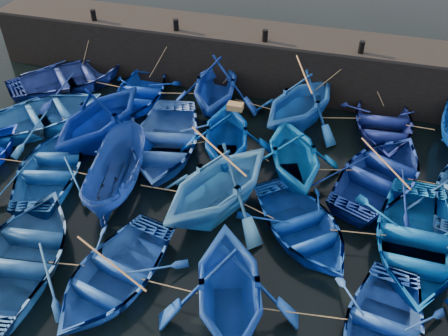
# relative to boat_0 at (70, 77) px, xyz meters

# --- Properties ---
(ground) EXTENTS (120.00, 120.00, 0.00)m
(ground) POSITION_rel_boat_0_xyz_m (8.66, -7.73, -0.56)
(ground) COLOR black
(ground) RESTS_ON ground
(quay_wall) EXTENTS (26.00, 2.50, 2.50)m
(quay_wall) POSITION_rel_boat_0_xyz_m (8.66, 2.77, 0.69)
(quay_wall) COLOR black
(quay_wall) RESTS_ON ground
(quay_top) EXTENTS (26.00, 2.50, 0.12)m
(quay_top) POSITION_rel_boat_0_xyz_m (8.66, 2.77, 2.00)
(quay_top) COLOR black
(quay_top) RESTS_ON quay_wall
(bollard_0) EXTENTS (0.24, 0.24, 0.50)m
(bollard_0) POSITION_rel_boat_0_xyz_m (0.66, 1.87, 2.31)
(bollard_0) COLOR black
(bollard_0) RESTS_ON quay_top
(bollard_1) EXTENTS (0.24, 0.24, 0.50)m
(bollard_1) POSITION_rel_boat_0_xyz_m (4.66, 1.87, 2.31)
(bollard_1) COLOR black
(bollard_1) RESTS_ON quay_top
(bollard_2) EXTENTS (0.24, 0.24, 0.50)m
(bollard_2) POSITION_rel_boat_0_xyz_m (8.66, 1.87, 2.31)
(bollard_2) COLOR black
(bollard_2) RESTS_ON quay_top
(bollard_3) EXTENTS (0.24, 0.24, 0.50)m
(bollard_3) POSITION_rel_boat_0_xyz_m (12.66, 1.87, 2.31)
(bollard_3) COLOR black
(bollard_3) RESTS_ON quay_top
(boat_0) EXTENTS (6.61, 6.60, 1.13)m
(boat_0) POSITION_rel_boat_0_xyz_m (0.00, 0.00, 0.00)
(boat_0) COLOR navy
(boat_0) RESTS_ON ground
(boat_1) EXTENTS (3.64, 4.74, 0.91)m
(boat_1) POSITION_rel_boat_0_xyz_m (3.52, -0.16, -0.11)
(boat_1) COLOR #0730BD
(boat_1) RESTS_ON ground
(boat_2) EXTENTS (4.45, 4.98, 2.36)m
(boat_2) POSITION_rel_boat_0_xyz_m (6.93, 0.25, 0.61)
(boat_2) COLOR #11379B
(boat_2) RESTS_ON ground
(boat_3) EXTENTS (5.53, 5.84, 2.42)m
(boat_3) POSITION_rel_boat_0_xyz_m (10.67, -0.16, 0.65)
(boat_3) COLOR #1550A6
(boat_3) RESTS_ON ground
(boat_4) EXTENTS (3.99, 5.24, 1.02)m
(boat_4) POSITION_rel_boat_0_xyz_m (14.03, 0.24, -0.06)
(boat_4) COLOR navy
(boat_4) RESTS_ON ground
(boat_6) EXTENTS (6.24, 6.39, 1.08)m
(boat_6) POSITION_rel_boat_0_xyz_m (0.46, -3.08, -0.02)
(boat_6) COLOR #215FB2
(boat_6) RESTS_ON ground
(boat_7) EXTENTS (5.15, 5.65, 2.54)m
(boat_7) POSITION_rel_boat_0_xyz_m (3.34, -3.42, 0.71)
(boat_7) COLOR navy
(boat_7) RESTS_ON ground
(boat_8) EXTENTS (4.84, 6.06, 1.12)m
(boat_8) POSITION_rel_boat_0_xyz_m (5.96, -3.40, -0.00)
(boat_8) COLOR blue
(boat_8) RESTS_ON ground
(boat_9) EXTENTS (4.58, 5.01, 2.24)m
(boat_9) POSITION_rel_boat_0_xyz_m (8.36, -3.03, 0.56)
(boat_9) COLOR #003A99
(boat_9) RESTS_ON ground
(boat_10) EXTENTS (4.93, 5.27, 2.24)m
(boat_10) POSITION_rel_boat_0_xyz_m (10.98, -3.52, 0.55)
(boat_10) COLOR #075EBC
(boat_10) RESTS_ON ground
(boat_11) EXTENTS (5.47, 6.25, 1.08)m
(boat_11) POSITION_rel_boat_0_xyz_m (14.09, -3.19, -0.03)
(boat_11) COLOR navy
(boat_11) RESTS_ON ground
(boat_14) EXTENTS (4.43, 5.42, 0.98)m
(boat_14) POSITION_rel_boat_0_xyz_m (2.58, -6.00, -0.07)
(boat_14) COLOR #144E9C
(boat_14) RESTS_ON ground
(boat_15) EXTENTS (2.24, 4.57, 1.70)m
(boat_15) POSITION_rel_boat_0_xyz_m (5.20, -6.04, 0.28)
(boat_15) COLOR navy
(boat_15) RESTS_ON ground
(boat_16) EXTENTS (5.95, 6.27, 2.59)m
(boat_16) POSITION_rel_boat_0_xyz_m (8.87, -5.98, 0.73)
(boat_16) COLOR #3479D4
(boat_16) RESTS_ON ground
(boat_17) EXTENTS (5.38, 5.57, 0.94)m
(boat_17) POSITION_rel_boat_0_xyz_m (11.75, -6.37, -0.09)
(boat_17) COLOR #0A3995
(boat_17) RESTS_ON ground
(boat_18) EXTENTS (4.04, 5.57, 1.14)m
(boat_18) POSITION_rel_boat_0_xyz_m (15.23, -6.14, 0.00)
(boat_18) COLOR #0754B0
(boat_18) RESTS_ON ground
(boat_21) EXTENTS (4.59, 5.89, 1.12)m
(boat_21) POSITION_rel_boat_0_xyz_m (3.95, -9.92, -0.00)
(boat_21) COLOR navy
(boat_21) RESTS_ON ground
(boat_22) EXTENTS (4.22, 5.23, 0.96)m
(boat_22) POSITION_rel_boat_0_xyz_m (6.80, -9.76, -0.08)
(boat_22) COLOR #1B4DAF
(boat_22) RESTS_ON ground
(boat_23) EXTENTS (5.13, 5.52, 2.37)m
(boat_23) POSITION_rel_boat_0_xyz_m (10.27, -9.77, 0.62)
(boat_23) COLOR #0F3FA5
(boat_23) RESTS_ON ground
(boat_24) EXTENTS (3.68, 4.73, 0.90)m
(boat_24) POSITION_rel_boat_0_xyz_m (14.34, -9.50, -0.12)
(boat_24) COLOR blue
(boat_24) RESTS_ON ground
(wooden_crate) EXTENTS (0.56, 0.34, 0.23)m
(wooden_crate) POSITION_rel_boat_0_xyz_m (8.66, -3.03, 1.79)
(wooden_crate) COLOR olive
(wooden_crate) RESTS_ON boat_9
(mooring_ropes) EXTENTS (16.98, 11.73, 2.10)m
(mooring_ropes) POSITION_rel_boat_0_xyz_m (8.76, -2.77, 0.33)
(mooring_ropes) COLOR tan
(mooring_ropes) RESTS_ON ground
(loose_oars) EXTENTS (9.55, 11.68, 1.69)m
(loose_oars) POSITION_rel_boat_0_xyz_m (10.11, -4.77, 1.23)
(loose_oars) COLOR #99724C
(loose_oars) RESTS_ON ground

